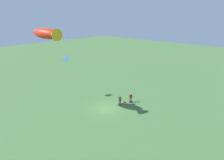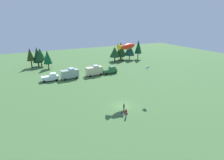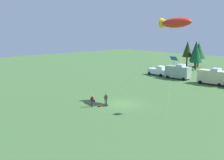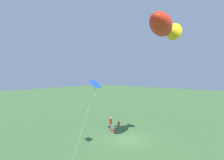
% 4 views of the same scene
% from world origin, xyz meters
% --- Properties ---
extents(ground_plane, '(160.00, 160.00, 0.00)m').
position_xyz_m(ground_plane, '(0.00, 0.00, 0.00)').
color(ground_plane, '#436C38').
extents(person_kite_flyer, '(0.50, 0.51, 1.74)m').
position_xyz_m(person_kite_flyer, '(-0.99, -2.29, 1.02)').
color(person_kite_flyer, '#3B5141').
rests_on(person_kite_flyer, ground).
extents(folding_chair, '(0.67, 0.67, 0.82)m').
position_xyz_m(folding_chair, '(-2.20, -3.68, 0.49)').
color(folding_chair, '#291F4D').
rests_on(folding_chair, ground).
extents(person_spectator, '(0.53, 0.48, 1.74)m').
position_xyz_m(person_spectator, '(-1.66, -4.28, 1.02)').
color(person_spectator, '#3E3C46').
rests_on(person_spectator, ground).
extents(backpack_on_grass, '(0.37, 0.39, 0.22)m').
position_xyz_m(backpack_on_grass, '(-0.97, -3.49, 0.11)').
color(backpack_on_grass, '#A9121A').
rests_on(backpack_on_grass, ground).
extents(truck_white_pickup, '(5.09, 2.61, 2.34)m').
position_xyz_m(truck_white_pickup, '(-11.70, 23.86, 1.10)').
color(truck_white_pickup, white).
rests_on(truck_white_pickup, ground).
extents(van_motorhome_grey, '(5.57, 2.98, 3.34)m').
position_xyz_m(van_motorhome_grey, '(-5.90, 23.35, 1.64)').
color(van_motorhome_grey, '#94A69A').
rests_on(van_motorhome_grey, ground).
extents(van_camper_beige, '(5.53, 2.88, 3.34)m').
position_xyz_m(van_camper_beige, '(2.24, 23.19, 1.64)').
color(van_camper_beige, beige).
rests_on(van_camper_beige, ground).
extents(kite_large_fish, '(7.82, 9.82, 12.61)m').
position_xyz_m(kite_large_fish, '(4.29, 6.13, 11.78)').
color(kite_large_fish, red).
rests_on(kite_large_fish, ground).
extents(kite_diamond_blue, '(1.25, 2.66, 7.49)m').
position_xyz_m(kite_diamond_blue, '(7.55, 1.70, 7.03)').
color(kite_diamond_blue, blue).
rests_on(kite_diamond_blue, ground).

